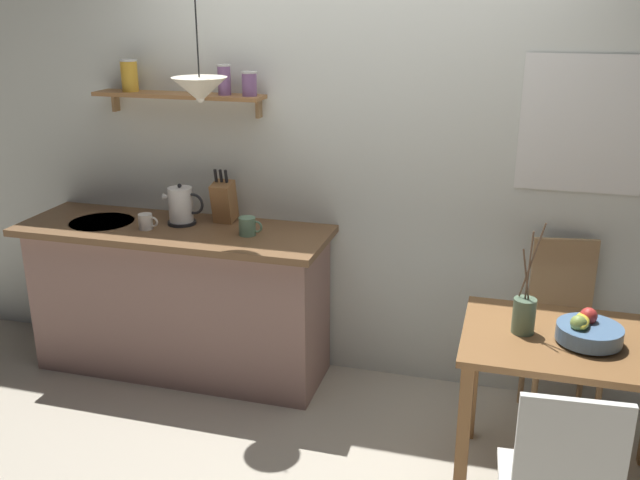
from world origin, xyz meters
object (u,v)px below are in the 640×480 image
Objects in this scene: twig_vase at (524,314)px; coffee_mug_spare at (248,226)px; fruit_bowl at (588,331)px; knife_block at (224,201)px; electric_kettle at (181,206)px; dining_chair_far at (562,324)px; pendant_lamp at (200,90)px; coffee_mug_by_sink at (146,222)px; dining_table at (570,366)px.

twig_vase is 3.80× the size of coffee_mug_spare.
knife_block reaches higher than fruit_bowl.
coffee_mug_spare is (0.45, -0.09, -0.06)m from electric_kettle.
electric_kettle is at bearing -178.69° from dining_chair_far.
fruit_bowl is 2.20m from pendant_lamp.
coffee_mug_by_sink is 0.60m from coffee_mug_spare.
electric_kettle is at bearing 168.89° from coffee_mug_spare.
coffee_mug_by_sink reaches higher than fruit_bowl.
electric_kettle is at bearing 164.13° from fruit_bowl.
fruit_bowl is 2.32× the size of coffee_mug_by_sink.
coffee_mug_by_sink reaches higher than dining_chair_far.
coffee_mug_by_sink is (-0.15, -0.15, -0.06)m from electric_kettle.
fruit_bowl is 0.54× the size of twig_vase.
coffee_mug_spare is (-1.72, 0.51, 0.34)m from dining_table.
pendant_lamp reaches higher than coffee_mug_spare.
knife_block is (-1.72, 0.70, 0.20)m from twig_vase.
pendant_lamp is (0.03, -0.32, 0.68)m from knife_block.
electric_kettle is 2.12× the size of coffee_mug_by_sink.
dining_table is at bearing -16.65° from coffee_mug_spare.
dining_chair_far is 3.03× the size of knife_block.
electric_kettle is 0.49× the size of pendant_lamp.
fruit_bowl is at bearing -11.55° from coffee_mug_by_sink.
dining_chair_far is 8.24× the size of coffee_mug_by_sink.
pendant_lamp reaches higher than fruit_bowl.
coffee_mug_spare is 0.26× the size of pendant_lamp.
dining_chair_far is at bearing 1.31° from electric_kettle.
coffee_mug_spare reaches higher than coffee_mug_by_sink.
electric_kettle is (-1.95, 0.60, 0.17)m from twig_vase.
knife_block is 0.62× the size of pendant_lamp.
coffee_mug_spare is (-1.50, 0.51, 0.12)m from twig_vase.
coffee_mug_spare reaches higher than dining_table.
dining_chair_far is 1.88× the size of pendant_lamp.
coffee_mug_by_sink is (-2.10, 0.45, 0.11)m from twig_vase.
twig_vase reaches higher than knife_block.
coffee_mug_by_sink reaches higher than dining_table.
coffee_mug_by_sink is (-0.38, -0.25, -0.08)m from knife_block.
knife_block is at bearing 160.05° from dining_table.
coffee_mug_spare is at bearing 5.48° from coffee_mug_by_sink.
knife_block is at bearing 157.80° from twig_vase.
dining_chair_far is 2.01m from knife_block.
electric_kettle is 1.86× the size of coffee_mug_spare.
knife_block reaches higher than coffee_mug_by_sink.
dining_chair_far is 2.22m from electric_kettle.
twig_vase is 2.15m from coffee_mug_by_sink.
twig_vase is at bearing -22.20° from knife_block.
dining_table is 2.11m from knife_block.
dining_table is 3.76× the size of electric_kettle.
knife_block is 2.38× the size of coffee_mug_spare.
dining_table is 3.44× the size of fruit_bowl.
dining_table is at bearing -90.15° from dining_chair_far.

